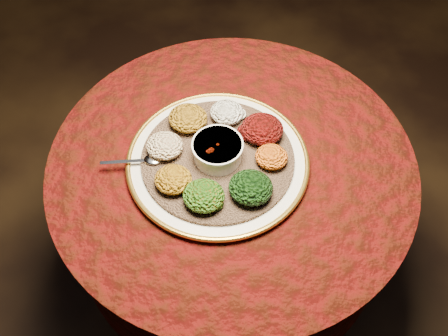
# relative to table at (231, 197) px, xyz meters

# --- Properties ---
(table) EXTENTS (0.96, 0.96, 0.73)m
(table) POSITION_rel_table_xyz_m (0.00, 0.00, 0.00)
(table) COLOR black
(table) RESTS_ON ground
(platter) EXTENTS (0.52, 0.52, 0.02)m
(platter) POSITION_rel_table_xyz_m (-0.03, -0.02, 0.19)
(platter) COLOR beige
(platter) RESTS_ON table
(injera) EXTENTS (0.44, 0.44, 0.01)m
(injera) POSITION_rel_table_xyz_m (-0.03, -0.02, 0.20)
(injera) COLOR brown
(injera) RESTS_ON platter
(stew_bowl) EXTENTS (0.13, 0.13, 0.05)m
(stew_bowl) POSITION_rel_table_xyz_m (-0.03, -0.02, 0.24)
(stew_bowl) COLOR white
(stew_bowl) RESTS_ON injera
(spoon) EXTENTS (0.15, 0.06, 0.01)m
(spoon) POSITION_rel_table_xyz_m (-0.20, -0.07, 0.21)
(spoon) COLOR silver
(spoon) RESTS_ON injera
(portion_ayib) EXTENTS (0.09, 0.08, 0.04)m
(portion_ayib) POSITION_rel_table_xyz_m (-0.04, 0.11, 0.23)
(portion_ayib) COLOR white
(portion_ayib) RESTS_ON injera
(portion_kitfo) EXTENTS (0.11, 0.10, 0.05)m
(portion_kitfo) POSITION_rel_table_xyz_m (0.06, 0.07, 0.23)
(portion_kitfo) COLOR black
(portion_kitfo) RESTS_ON injera
(portion_tikil) EXTENTS (0.08, 0.08, 0.04)m
(portion_tikil) POSITION_rel_table_xyz_m (0.10, -0.00, 0.23)
(portion_tikil) COLOR #C77E10
(portion_tikil) RESTS_ON injera
(portion_gomen) EXTENTS (0.11, 0.10, 0.05)m
(portion_gomen) POSITION_rel_table_xyz_m (0.07, -0.11, 0.23)
(portion_gomen) COLOR black
(portion_gomen) RESTS_ON injera
(portion_mixveg) EXTENTS (0.10, 0.09, 0.05)m
(portion_mixveg) POSITION_rel_table_xyz_m (-0.03, -0.16, 0.23)
(portion_mixveg) COLOR #912E09
(portion_mixveg) RESTS_ON injera
(portion_kik) EXTENTS (0.09, 0.09, 0.04)m
(portion_kik) POSITION_rel_table_xyz_m (-0.12, -0.13, 0.23)
(portion_kik) COLOR #9D6C0D
(portion_kik) RESTS_ON injera
(portion_timatim) EXTENTS (0.09, 0.09, 0.05)m
(portion_timatim) POSITION_rel_table_xyz_m (-0.17, -0.03, 0.23)
(portion_timatim) COLOR maroon
(portion_timatim) RESTS_ON injera
(portion_shiro) EXTENTS (0.10, 0.10, 0.05)m
(portion_shiro) POSITION_rel_table_xyz_m (-0.13, 0.07, 0.23)
(portion_shiro) COLOR #9E6813
(portion_shiro) RESTS_ON injera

